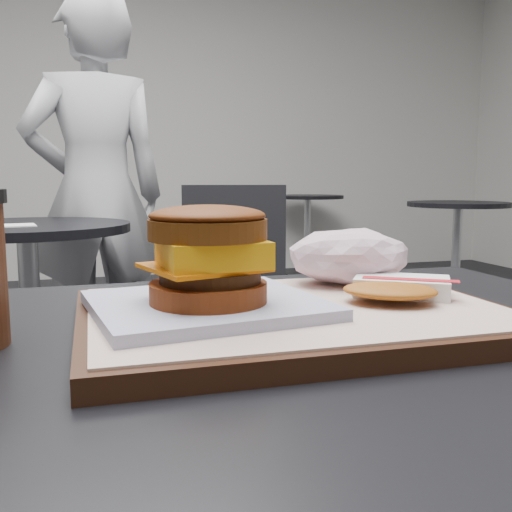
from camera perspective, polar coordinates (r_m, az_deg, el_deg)
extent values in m
cube|color=silver|center=(5.48, -15.14, 13.75)|extent=(8.00, 0.10, 3.00)
cube|color=black|center=(0.49, 0.89, -10.57)|extent=(0.80, 0.60, 0.04)
cube|color=black|center=(0.52, 3.80, -6.10)|extent=(0.38, 0.28, 0.02)
cube|color=beige|center=(0.52, 3.81, -5.04)|extent=(0.36, 0.26, 0.00)
cube|color=silver|center=(0.50, -5.00, -4.91)|extent=(0.21, 0.19, 0.01)
cylinder|color=maroon|center=(0.49, -4.78, -3.61)|extent=(0.11, 0.11, 0.02)
cylinder|color=black|center=(0.48, -4.57, -1.97)|extent=(0.10, 0.10, 0.01)
cube|color=orange|center=(0.48, -5.32, -1.12)|extent=(0.11, 0.11, 0.00)
cube|color=#E5A30E|center=(0.48, -4.43, 0.36)|extent=(0.09, 0.09, 0.02)
cylinder|color=#61330D|center=(0.48, -4.86, 2.69)|extent=(0.11, 0.11, 0.02)
ellipsoid|color=#6C310F|center=(0.48, -4.87, 4.06)|extent=(0.11, 0.11, 0.02)
cube|color=white|center=(0.58, 14.36, -2.95)|extent=(0.11, 0.09, 0.02)
cube|color=red|center=(0.57, 15.17, -2.26)|extent=(0.08, 0.06, 0.00)
ellipsoid|color=#B9691D|center=(0.54, 13.24, -3.39)|extent=(0.11, 0.10, 0.01)
cylinder|color=black|center=(2.29, -21.03, -15.79)|extent=(0.44, 0.44, 0.02)
cylinder|color=#A5A5AA|center=(2.17, -21.49, -7.02)|extent=(0.07, 0.07, 0.70)
cylinder|color=black|center=(2.11, -21.98, 2.61)|extent=(0.70, 0.70, 0.03)
cube|color=white|center=(2.02, -22.91, 2.84)|extent=(0.14, 0.14, 0.00)
cylinder|color=#A3A4A8|center=(2.27, -6.86, -9.87)|extent=(0.06, 0.06, 0.44)
cube|color=black|center=(2.21, -6.96, -3.91)|extent=(0.49, 0.49, 0.04)
cube|color=black|center=(2.21, -2.19, 1.94)|extent=(0.40, 0.10, 0.40)
imported|color=#B7B7BC|center=(2.55, -15.69, 5.88)|extent=(0.66, 0.48, 1.67)
cylinder|color=black|center=(4.10, 19.13, -5.28)|extent=(0.40, 0.40, 0.02)
cylinder|color=#A5A5AA|center=(4.03, 19.36, -0.28)|extent=(0.06, 0.06, 0.70)
cylinder|color=black|center=(4.00, 19.59, 4.90)|extent=(0.66, 0.66, 0.03)
cylinder|color=black|center=(5.39, 5.09, -1.82)|extent=(0.40, 0.40, 0.02)
cylinder|color=#A5A5AA|center=(5.34, 5.14, 1.99)|extent=(0.06, 0.06, 0.70)
cylinder|color=black|center=(5.31, 5.19, 5.91)|extent=(0.66, 0.66, 0.03)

